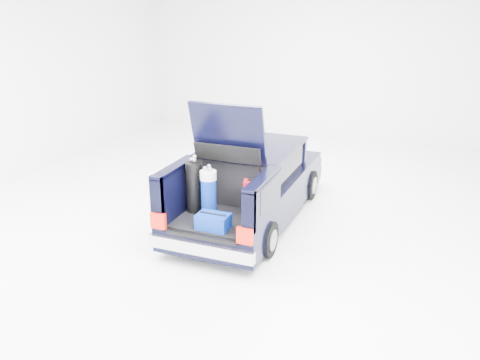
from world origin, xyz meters
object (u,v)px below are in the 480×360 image
at_px(red_suitcase, 255,198).
at_px(black_golf_bag, 194,187).
at_px(car, 252,184).
at_px(blue_duffel, 213,221).
at_px(blue_golf_bag, 209,193).

relative_size(red_suitcase, black_golf_bag, 0.64).
xyz_separation_m(car, blue_duffel, (0.09, -1.97, 0.05)).
bearing_deg(black_golf_bag, car, 54.54).
distance_m(red_suitcase, blue_golf_bag, 0.78).
bearing_deg(blue_duffel, red_suitcase, 62.10).
relative_size(car, black_golf_bag, 4.74).
relative_size(red_suitcase, blue_duffel, 1.23).
xyz_separation_m(car, red_suitcase, (0.50, -1.19, 0.23)).
bearing_deg(black_golf_bag, blue_golf_bag, -34.31).
bearing_deg(red_suitcase, blue_golf_bag, -168.82).
height_order(black_golf_bag, blue_golf_bag, black_golf_bag).
xyz_separation_m(blue_golf_bag, blue_duffel, (0.27, -0.42, -0.29)).
distance_m(car, red_suitcase, 1.31).
relative_size(car, red_suitcase, 7.35).
bearing_deg(black_golf_bag, red_suitcase, -2.39).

